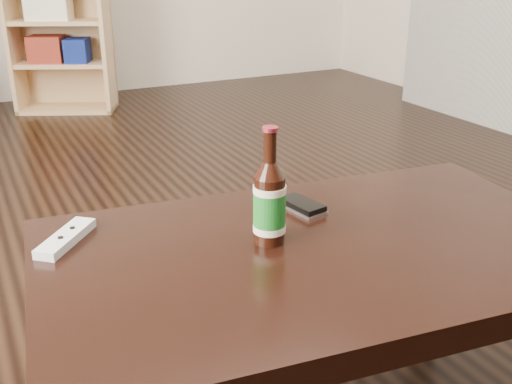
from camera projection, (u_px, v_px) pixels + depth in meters
name	position (u px, v px, depth m)	size (l,w,h in m)	color
floor	(211.00, 309.00, 1.75)	(5.00, 6.00, 0.01)	black
bookshelf	(58.00, 17.00, 3.70)	(0.66, 0.50, 1.12)	#A07E51
coffee_table	(320.00, 269.00, 1.22)	(1.19, 0.78, 0.42)	black
beer_bottle	(270.00, 203.00, 1.18)	(0.09, 0.09, 0.24)	black
phone	(302.00, 206.00, 1.36)	(0.08, 0.12, 0.02)	#A8A8AA
remote	(66.00, 238.00, 1.20)	(0.14, 0.16, 0.02)	#BCBCBE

